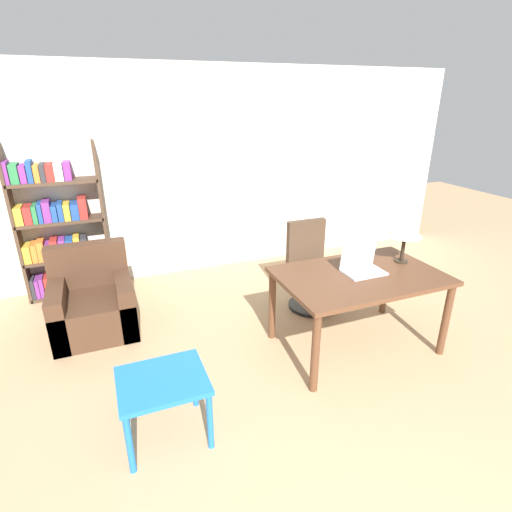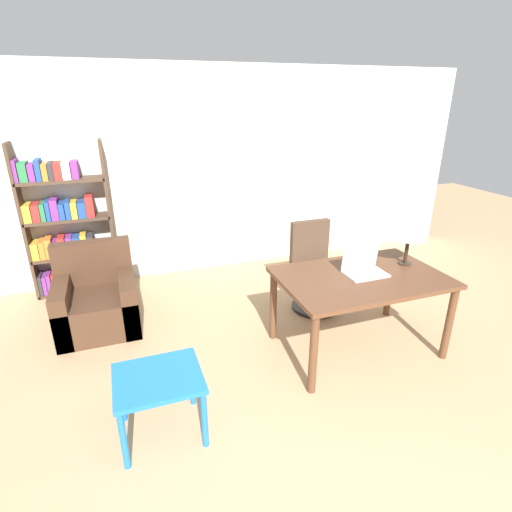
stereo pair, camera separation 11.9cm
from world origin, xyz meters
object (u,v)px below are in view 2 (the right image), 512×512
(desk, at_px, (361,285))
(side_table_blue, at_px, (159,386))
(laptop, at_px, (364,267))
(table_lamp, at_px, (409,231))
(office_chair, at_px, (314,270))
(armchair, at_px, (97,302))
(bookshelf, at_px, (65,231))

(desk, xyz_separation_m, side_table_blue, (-1.92, -0.46, -0.25))
(desk, height_order, laptop, laptop)
(laptop, height_order, table_lamp, table_lamp)
(desk, relative_size, side_table_blue, 2.50)
(office_chair, relative_size, armchair, 1.15)
(side_table_blue, bearing_deg, laptop, 14.31)
(laptop, bearing_deg, table_lamp, 5.48)
(laptop, relative_size, office_chair, 0.37)
(table_lamp, bearing_deg, armchair, 157.92)
(office_chair, relative_size, bookshelf, 0.54)
(table_lamp, bearing_deg, side_table_blue, -167.47)
(desk, height_order, bookshelf, bookshelf)
(table_lamp, distance_m, side_table_blue, 2.63)
(table_lamp, height_order, bookshelf, bookshelf)
(laptop, xyz_separation_m, armchair, (-2.40, 1.23, -0.55))
(bookshelf, bearing_deg, armchair, -73.17)
(laptop, height_order, office_chair, laptop)
(desk, height_order, table_lamp, table_lamp)
(desk, bearing_deg, armchair, 151.62)
(laptop, bearing_deg, bookshelf, 140.51)
(laptop, bearing_deg, desk, -133.53)
(laptop, bearing_deg, armchair, 152.88)
(office_chair, bearing_deg, desk, -89.62)
(armchair, bearing_deg, side_table_blue, -75.82)
(office_chair, height_order, bookshelf, bookshelf)
(table_lamp, relative_size, bookshelf, 0.23)
(side_table_blue, height_order, bookshelf, bookshelf)
(table_lamp, bearing_deg, desk, -170.39)
(table_lamp, xyz_separation_m, bookshelf, (-3.22, 2.18, -0.31))
(table_lamp, xyz_separation_m, office_chair, (-0.56, 0.81, -0.66))
(side_table_blue, distance_m, armchair, 1.79)
(bookshelf, bearing_deg, side_table_blue, -74.85)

